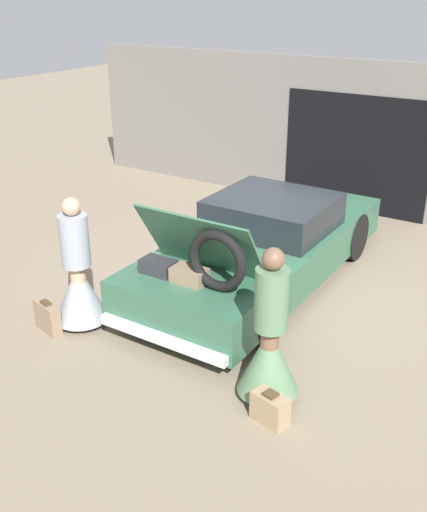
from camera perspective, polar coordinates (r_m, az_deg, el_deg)
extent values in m
plane|color=#7F705B|center=(8.90, 4.57, -2.31)|extent=(40.00, 40.00, 0.00)
cube|color=slate|center=(11.63, 13.59, 10.87)|extent=(12.00, 0.12, 2.80)
cube|color=black|center=(11.64, 13.32, 9.37)|extent=(2.80, 0.02, 2.20)
cube|color=#336047|center=(8.70, 4.67, 0.42)|extent=(1.86, 4.79, 0.57)
cube|color=#1E2328|center=(8.74, 5.68, 4.15)|extent=(1.64, 1.53, 0.47)
cylinder|color=black|center=(10.32, 4.36, 3.82)|extent=(0.18, 0.74, 0.74)
cylinder|color=black|center=(9.69, 13.32, 1.81)|extent=(0.18, 0.74, 0.74)
cylinder|color=black|center=(8.07, -5.61, -2.34)|extent=(0.18, 0.74, 0.74)
cylinder|color=black|center=(7.25, 5.25, -5.62)|extent=(0.18, 0.74, 0.74)
cube|color=silver|center=(6.97, -5.00, -7.84)|extent=(1.77, 0.10, 0.12)
cube|color=#336047|center=(7.16, -1.17, 1.23)|extent=(1.58, 0.57, 0.86)
cube|color=#2D2D33|center=(7.38, -5.29, -1.00)|extent=(0.43, 0.26, 0.18)
cube|color=#8C7259|center=(7.12, -2.31, -1.84)|extent=(0.42, 0.27, 0.18)
torus|color=black|center=(6.81, 0.35, -0.47)|extent=(0.75, 0.12, 0.75)
cylinder|color=tan|center=(7.77, -12.59, -3.63)|extent=(0.20, 0.20, 0.83)
cone|color=#9399A3|center=(7.75, -12.62, -3.36)|extent=(0.68, 0.68, 0.75)
cylinder|color=#9399A3|center=(7.45, -13.10, 1.42)|extent=(0.36, 0.36, 0.66)
sphere|color=tan|center=(7.30, -13.43, 4.61)|extent=(0.22, 0.22, 0.22)
cylinder|color=brown|center=(6.32, 5.27, -10.10)|extent=(0.19, 0.19, 0.83)
cone|color=#567A56|center=(6.30, 5.29, -9.78)|extent=(0.65, 0.65, 0.75)
cylinder|color=#567A56|center=(5.94, 5.55, -4.15)|extent=(0.34, 0.34, 0.66)
sphere|color=brown|center=(5.74, 5.72, -0.28)|extent=(0.23, 0.23, 0.23)
cube|color=#8C7259|center=(7.82, -15.52, -5.65)|extent=(0.46, 0.24, 0.38)
cube|color=#4C3823|center=(7.72, -15.69, -4.29)|extent=(0.17, 0.12, 0.02)
cube|color=#9E8460|center=(6.15, 5.41, -14.27)|extent=(0.41, 0.28, 0.31)
cube|color=#4C3823|center=(6.04, 5.48, -12.96)|extent=(0.16, 0.15, 0.02)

